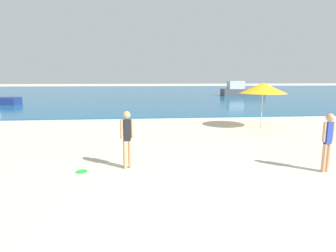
% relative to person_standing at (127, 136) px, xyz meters
% --- Properties ---
extents(ground, '(200.00, 200.00, 0.00)m').
position_rel_person_standing_xyz_m(ground, '(1.92, -3.26, -0.90)').
color(ground, beige).
extents(water, '(160.00, 60.00, 0.06)m').
position_rel_person_standing_xyz_m(water, '(1.92, 39.14, -0.87)').
color(water, '#14567F').
rests_on(water, ground).
extents(person_standing, '(0.35, 0.21, 1.58)m').
position_rel_person_standing_xyz_m(person_standing, '(0.00, 0.00, 0.00)').
color(person_standing, tan).
rests_on(person_standing, ground).
extents(frisbee, '(0.29, 0.29, 0.03)m').
position_rel_person_standing_xyz_m(frisbee, '(-1.20, -0.20, -0.88)').
color(frisbee, green).
rests_on(frisbee, ground).
extents(person_distant, '(0.35, 0.21, 1.56)m').
position_rel_person_standing_xyz_m(person_distant, '(5.18, -0.81, -0.01)').
color(person_distant, tan).
rests_on(person_distant, ground).
extents(boat_far, '(5.63, 1.95, 1.90)m').
position_rel_person_standing_xyz_m(boat_far, '(13.57, 28.17, -0.18)').
color(boat_far, '#4C4C51').
rests_on(boat_far, water).
extents(beach_umbrella, '(2.23, 2.23, 2.19)m').
position_rel_person_standing_xyz_m(beach_umbrella, '(6.25, 5.55, 1.04)').
color(beach_umbrella, '#B7B7BC').
rests_on(beach_umbrella, ground).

